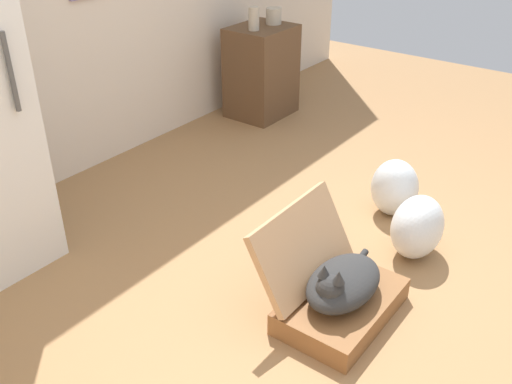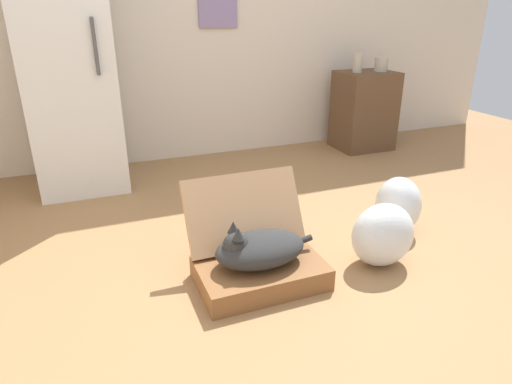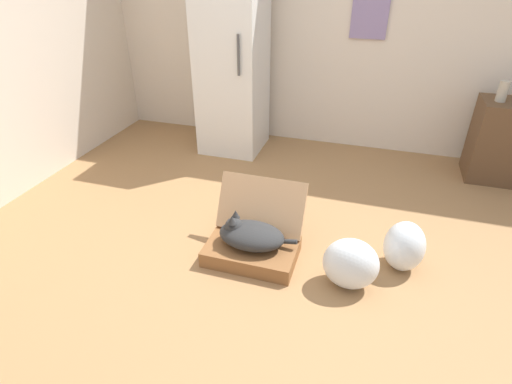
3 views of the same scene
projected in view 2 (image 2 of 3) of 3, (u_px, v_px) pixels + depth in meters
name	position (u px, v px, depth m)	size (l,w,h in m)	color
ground_plane	(316.00, 282.00, 2.18)	(7.68, 7.68, 0.00)	#9E7247
wall_back	(189.00, 1.00, 3.62)	(6.40, 0.15, 2.60)	beige
suitcase_base	(260.00, 273.00, 2.15)	(0.60, 0.39, 0.11)	brown
suitcase_lid	(244.00, 211.00, 2.25)	(0.60, 0.39, 0.04)	tan
cat	(258.00, 248.00, 2.10)	(0.52, 0.28, 0.23)	#2D2D2D
plastic_bag_white	(383.00, 235.00, 2.28)	(0.34, 0.25, 0.34)	silver
plastic_bag_clear	(398.00, 205.00, 2.61)	(0.26, 0.27, 0.34)	silver
refrigerator	(67.00, 58.00, 3.03)	(0.59, 0.64, 1.86)	silver
side_table	(364.00, 111.00, 4.15)	(0.50, 0.42, 0.71)	brown
vase_tall	(358.00, 63.00, 3.92)	(0.08, 0.08, 0.17)	#B7AD99
vase_short	(381.00, 64.00, 4.01)	(0.12, 0.12, 0.12)	#B7AD99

